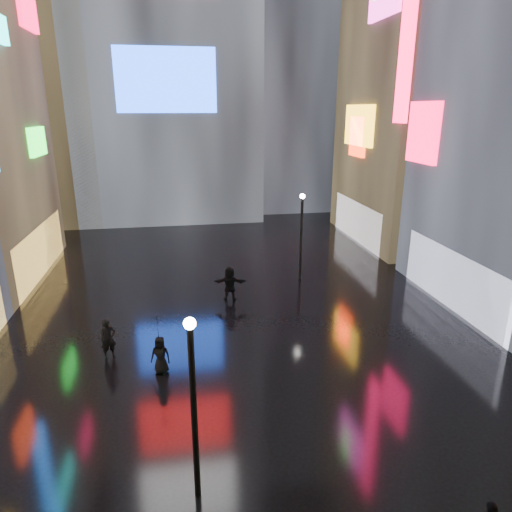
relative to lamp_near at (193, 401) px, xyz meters
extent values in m
plane|color=black|center=(2.42, 12.93, -2.94)|extent=(140.00, 140.00, 0.00)
cube|color=#FFC659|center=(-8.68, 18.93, -1.44)|extent=(0.20, 10.00, 3.00)
cube|color=#15C322|center=(-8.43, 20.76, 4.97)|extent=(0.25, 3.00, 1.71)
cube|color=red|center=(-8.43, 22.63, 12.36)|extent=(0.25, 3.32, 1.94)
cube|color=white|center=(13.52, 9.93, -1.44)|extent=(0.20, 9.00, 3.00)
cube|color=red|center=(13.27, 14.06, 5.64)|extent=(0.25, 2.99, 3.26)
cube|color=red|center=(13.27, 16.93, 11.06)|extent=(0.25, 1.40, 10.00)
cube|color=black|center=(18.42, 22.93, 11.06)|extent=(10.00, 12.00, 28.00)
cube|color=white|center=(13.52, 22.93, -1.44)|extent=(0.20, 9.00, 3.00)
cube|color=orange|center=(13.27, 23.25, 5.71)|extent=(0.25, 4.92, 2.91)
cube|color=red|center=(13.27, 23.37, 4.90)|extent=(0.25, 2.63, 2.87)
cube|color=#194CFF|center=(-0.58, 29.83, 9.06)|extent=(8.00, 0.20, 5.00)
cube|color=black|center=(11.42, 38.93, 14.06)|extent=(12.00, 12.00, 34.00)
cube|color=black|center=(-11.58, 34.93, 10.06)|extent=(10.00, 10.00, 26.00)
cylinder|color=black|center=(0.00, 0.00, -0.44)|extent=(0.16, 0.16, 5.00)
sphere|color=white|center=(0.00, 0.00, 2.11)|extent=(0.30, 0.30, 0.30)
cylinder|color=black|center=(6.92, 15.31, -0.44)|extent=(0.16, 0.16, 5.00)
sphere|color=white|center=(6.92, 15.31, 2.11)|extent=(0.30, 0.30, 0.30)
imported|color=black|center=(-1.10, 6.21, -2.18)|extent=(0.84, 0.65, 1.53)
imported|color=black|center=(2.37, 12.82, -2.01)|extent=(1.81, 0.88, 1.87)
imported|color=black|center=(-3.23, 7.71, -2.09)|extent=(0.73, 0.62, 1.71)
imported|color=black|center=(-1.10, 6.21, -0.95)|extent=(1.36, 1.35, 0.94)
camera|label=1|loc=(-0.11, -9.74, 6.87)|focal=32.00mm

